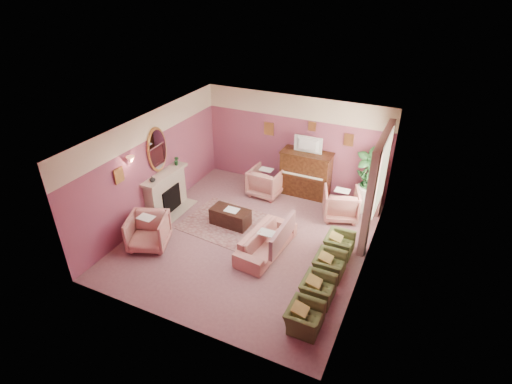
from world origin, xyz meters
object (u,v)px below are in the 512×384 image
at_px(olive_chair_a, 305,314).
at_px(olive_chair_d, 339,241).
at_px(coffee_table, 230,217).
at_px(piano, 306,174).
at_px(olive_chair_c, 330,262).
at_px(floral_armchair_right, 341,202).
at_px(television, 307,144).
at_px(floral_armchair_front, 148,230).
at_px(side_table, 365,198).
at_px(sofa, 266,238).
at_px(olive_chair_b, 318,286).
at_px(floral_armchair_left, 266,181).

bearing_deg(olive_chair_a, olive_chair_d, 90.00).
bearing_deg(coffee_table, piano, 62.50).
bearing_deg(olive_chair_c, floral_armchair_right, 99.11).
distance_m(television, coffee_table, 2.93).
height_order(floral_armchair_front, side_table, floral_armchair_front).
bearing_deg(television, olive_chair_d, -53.75).
xyz_separation_m(television, olive_chair_a, (1.63, -4.68, -1.29)).
bearing_deg(sofa, olive_chair_d, 23.89).
bearing_deg(side_table, piano, 175.93).
height_order(sofa, floral_armchair_front, floral_armchair_front).
relative_size(sofa, olive_chair_b, 2.58).
distance_m(floral_armchair_left, floral_armchair_right, 2.29).
distance_m(sofa, olive_chair_c, 1.56).
bearing_deg(floral_armchair_front, piano, 57.43).
bearing_deg(side_table, floral_armchair_left, -171.98).
bearing_deg(floral_armchair_right, sofa, -118.59).
xyz_separation_m(floral_armchair_front, side_table, (4.29, 3.84, -0.11)).
distance_m(sofa, side_table, 3.30).
distance_m(coffee_table, sofa, 1.44).
bearing_deg(floral_armchair_front, floral_armchair_right, 39.99).
bearing_deg(coffee_table, olive_chair_a, -40.10).
bearing_deg(floral_armchair_front, olive_chair_a, -10.42).
height_order(floral_armchair_left, olive_chair_c, floral_armchair_left).
relative_size(coffee_table, olive_chair_c, 1.40).
xyz_separation_m(coffee_table, side_table, (2.97, 2.21, 0.12)).
bearing_deg(olive_chair_b, floral_armchair_right, 96.75).
height_order(television, floral_armchair_right, television).
bearing_deg(floral_armchair_left, floral_armchair_front, -113.73).
relative_size(television, olive_chair_b, 1.12).
xyz_separation_m(sofa, floral_armchair_left, (-1.09, 2.44, 0.08)).
relative_size(floral_armchair_right, olive_chair_b, 1.28).
xyz_separation_m(television, coffee_table, (-1.22, -2.29, -1.38)).
relative_size(coffee_table, olive_chair_a, 1.40).
xyz_separation_m(coffee_table, olive_chair_a, (2.84, -2.39, 0.08)).
distance_m(floral_armchair_left, side_table, 2.80).
bearing_deg(olive_chair_a, olive_chair_b, 90.00).
height_order(floral_armchair_left, olive_chair_d, floral_armchair_left).
height_order(floral_armchair_right, floral_armchair_front, same).
relative_size(olive_chair_a, olive_chair_c, 1.00).
bearing_deg(floral_armchair_front, floral_armchair_left, 66.27).
height_order(piano, olive_chair_d, piano).
bearing_deg(olive_chair_c, olive_chair_a, -90.00).
xyz_separation_m(television, olive_chair_b, (1.63, -3.86, -1.29)).
height_order(floral_armchair_right, olive_chair_c, floral_armchair_right).
distance_m(floral_armchair_front, olive_chair_a, 4.23).
relative_size(floral_armchair_left, floral_armchair_right, 1.00).
distance_m(piano, side_table, 1.79).
distance_m(floral_armchair_left, olive_chair_b, 4.31).
distance_m(sofa, olive_chair_b, 1.82).
height_order(coffee_table, floral_armchair_front, floral_armchair_front).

